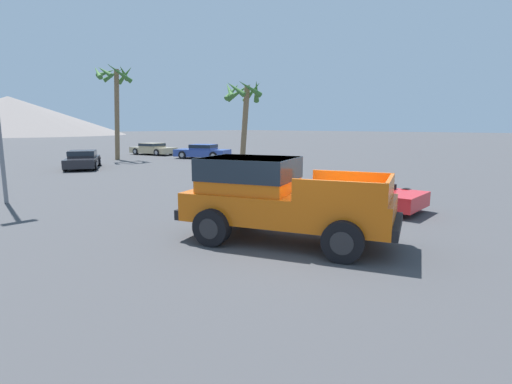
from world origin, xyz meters
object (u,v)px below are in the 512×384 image
object	(u,v)px
red_convertible_car	(359,195)
parked_car_blue	(203,151)
orange_pickup_truck	(273,195)
parked_car_dark	(83,159)
palm_tree_tall	(243,101)
palm_tree_short	(114,88)
parked_car_tan	(153,149)

from	to	relation	value
red_convertible_car	parked_car_blue	bearing A→B (deg)	61.09
orange_pickup_truck	parked_car_dark	distance (m)	19.93
palm_tree_tall	palm_tree_short	distance (m)	11.41
parked_car_dark	palm_tree_tall	xyz separation A→B (m)	(7.97, -6.64, 3.70)
parked_car_tan	palm_tree_tall	bearing A→B (deg)	71.04
red_convertible_car	palm_tree_tall	size ratio (longest dim) A/B	0.73
palm_tree_tall	parked_car_tan	bearing A→B (deg)	82.81
orange_pickup_truck	palm_tree_short	bearing A→B (deg)	49.01
orange_pickup_truck	parked_car_blue	distance (m)	24.31
parked_car_blue	palm_tree_short	world-z (taller)	palm_tree_short
palm_tree_short	orange_pickup_truck	bearing A→B (deg)	-110.23
red_convertible_car	parked_car_dark	distance (m)	19.15
red_convertible_car	parked_car_tan	bearing A→B (deg)	67.93
parked_car_dark	palm_tree_short	bearing A→B (deg)	-107.85
parked_car_blue	palm_tree_tall	size ratio (longest dim) A/B	0.85
parked_car_tan	palm_tree_tall	xyz separation A→B (m)	(-1.72, -13.65, 3.72)
red_convertible_car	palm_tree_tall	world-z (taller)	palm_tree_tall
orange_pickup_truck	parked_car_tan	distance (m)	29.87
orange_pickup_truck	palm_tree_tall	distance (m)	17.89
parked_car_tan	parked_car_blue	distance (m)	6.77
orange_pickup_truck	palm_tree_short	size ratio (longest dim) A/B	0.73
parked_car_tan	parked_car_blue	bearing A→B (deg)	81.73
orange_pickup_truck	palm_tree_short	distance (m)	25.68
palm_tree_tall	red_convertible_car	bearing A→B (deg)	-119.82
orange_pickup_truck	palm_tree_short	world-z (taller)	palm_tree_short
parked_car_blue	palm_tree_short	bearing A→B (deg)	119.07
red_convertible_car	palm_tree_short	distance (m)	24.23
palm_tree_short	parked_car_blue	bearing A→B (deg)	-36.23
orange_pickup_truck	parked_car_dark	size ratio (longest dim) A/B	1.11
orange_pickup_truck	parked_car_tan	world-z (taller)	orange_pickup_truck
parked_car_dark	orange_pickup_truck	bearing A→B (deg)	108.58
red_convertible_car	palm_tree_short	bearing A→B (deg)	77.23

